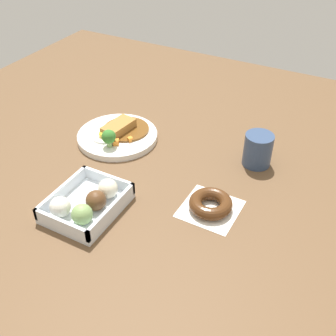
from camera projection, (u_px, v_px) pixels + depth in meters
name	position (u px, v px, depth m)	size (l,w,h in m)	color
ground_plane	(138.00, 170.00, 1.08)	(1.60, 1.60, 0.00)	brown
curry_plate	(118.00, 135.00, 1.18)	(0.23, 0.23, 0.07)	white
donut_box	(87.00, 204.00, 0.94)	(0.18, 0.15, 0.06)	silver
chocolate_ring_donut	(211.00, 204.00, 0.95)	(0.13, 0.13, 0.03)	white
coffee_mug	(258.00, 150.00, 1.07)	(0.07, 0.07, 0.09)	#33476B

